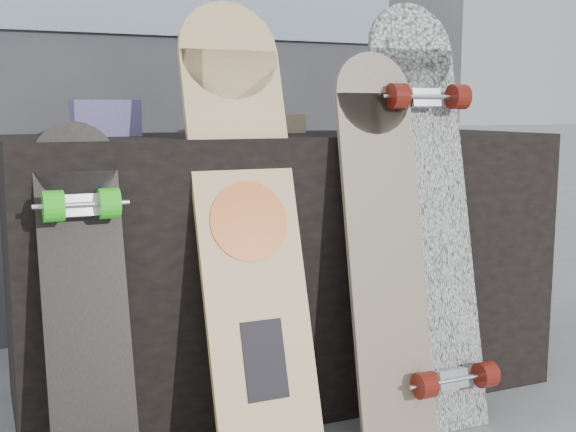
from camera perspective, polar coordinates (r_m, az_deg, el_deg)
name	(u,v)px	position (r m, az deg, el deg)	size (l,w,h in m)	color
vendor_table	(283,264)	(2.24, -0.37, -3.79)	(1.60, 0.60, 0.80)	black
booth	(201,52)	(3.00, -6.89, 12.74)	(2.40, 0.22, 2.20)	#37383D
merch_box_purple	(105,118)	(2.10, -14.24, 7.51)	(0.18, 0.12, 0.10)	#503F81
merch_box_small	(373,114)	(2.31, 6.75, 8.03)	(0.14, 0.14, 0.12)	#503F81
merch_box_flat	(267,123)	(2.28, -1.64, 7.32)	(0.22, 0.10, 0.06)	#D1B78C
longboard_geisha	(247,215)	(1.82, -3.26, 0.08)	(0.27, 0.38, 1.16)	beige
longboard_celtic	(384,234)	(1.93, 7.59, -1.40)	(0.22, 0.22, 1.03)	#D3B490
longboard_cascadia	(428,206)	(2.04, 10.97, 0.81)	(0.27, 0.33, 1.17)	white
skateboard_dark	(87,307)	(1.70, -15.61, -6.97)	(0.19, 0.30, 0.85)	black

